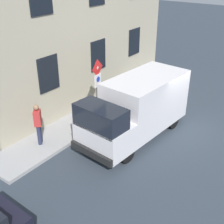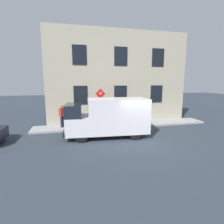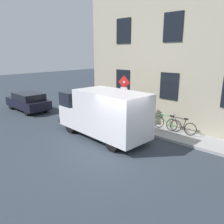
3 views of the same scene
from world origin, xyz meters
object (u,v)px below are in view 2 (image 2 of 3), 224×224
delivery_van (109,117)px  bicycle_black (135,118)px  bicycle_green (125,118)px  pedestrian (62,115)px  sign_post_stacked (100,102)px

delivery_van → bicycle_black: bearing=-130.4°
bicycle_green → delivery_van: bearing=54.5°
delivery_van → pedestrian: (2.66, 3.02, -0.26)m
delivery_van → bicycle_black: (2.93, -2.91, -0.82)m
pedestrian → bicycle_green: bearing=-129.0°
bicycle_green → bicycle_black: bearing=179.9°
bicycle_black → bicycle_green: same height
delivery_van → sign_post_stacked: bearing=-79.8°
pedestrian → sign_post_stacked: bearing=-146.7°
bicycle_black → bicycle_green: (-0.00, 0.82, 0.00)m
sign_post_stacked → delivery_van: 2.06m
delivery_van → bicycle_black: size_ratio=3.20×
sign_post_stacked → delivery_van: (-1.92, -0.20, -0.71)m
bicycle_green → pedestrian: 5.15m
sign_post_stacked → bicycle_green: (1.01, -2.28, -1.53)m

